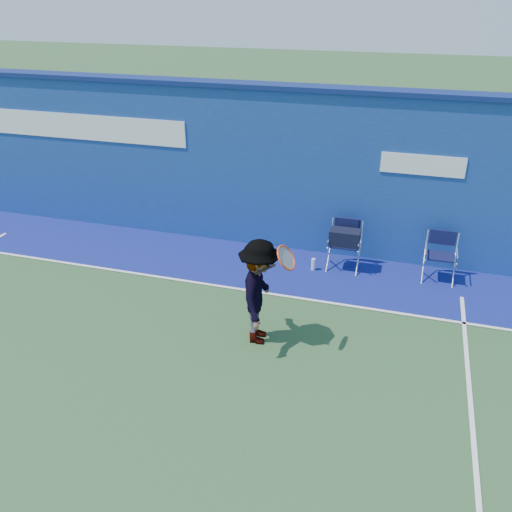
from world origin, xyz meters
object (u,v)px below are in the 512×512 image
(directors_chair_left, at_px, (344,249))
(directors_chair_right, at_px, (439,266))
(water_bottle, at_px, (313,264))
(tennis_player, at_px, (259,292))

(directors_chair_left, relative_size, directors_chair_right, 1.06)
(water_bottle, bearing_deg, tennis_player, -98.30)
(directors_chair_left, distance_m, water_bottle, 0.62)
(directors_chair_left, distance_m, tennis_player, 2.72)
(directors_chair_left, height_order, tennis_player, tennis_player)
(water_bottle, xyz_separation_m, tennis_player, (-0.34, -2.32, 0.68))
(tennis_player, bearing_deg, directors_chair_right, 46.13)
(directors_chair_right, distance_m, water_bottle, 2.18)
(directors_chair_right, xyz_separation_m, tennis_player, (-2.49, -2.59, 0.52))
(directors_chair_left, bearing_deg, directors_chair_right, 1.53)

